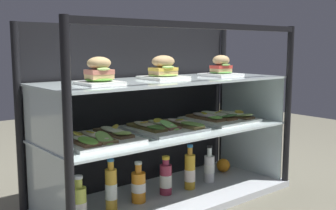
# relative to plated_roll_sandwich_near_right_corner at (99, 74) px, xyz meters

# --- Properties ---
(ground_plane) EXTENTS (6.00, 6.00, 0.02)m
(ground_plane) POSITION_rel_plated_roll_sandwich_near_right_corner_xyz_m (0.41, 0.02, -0.71)
(ground_plane) COLOR #605D4F
(ground_plane) RESTS_ON ground
(case_base_deck) EXTENTS (1.39, 0.55, 0.04)m
(case_base_deck) POSITION_rel_plated_roll_sandwich_near_right_corner_xyz_m (0.41, 0.02, -0.68)
(case_base_deck) COLOR #B5B9BF
(case_base_deck) RESTS_ON ground
(case_frame) EXTENTS (1.39, 0.55, 0.93)m
(case_frame) POSITION_rel_plated_roll_sandwich_near_right_corner_xyz_m (0.41, 0.17, -0.19)
(case_frame) COLOR black
(case_frame) RESTS_ON ground
(riser_lower_tier) EXTENTS (1.32, 0.47, 0.34)m
(riser_lower_tier) POSITION_rel_plated_roll_sandwich_near_right_corner_xyz_m (0.41, 0.02, -0.49)
(riser_lower_tier) COLOR silver
(riser_lower_tier) RESTS_ON case_base_deck
(shelf_lower_glass) EXTENTS (1.34, 0.49, 0.01)m
(shelf_lower_glass) POSITION_rel_plated_roll_sandwich_near_right_corner_xyz_m (0.41, 0.02, -0.32)
(shelf_lower_glass) COLOR silver
(shelf_lower_glass) RESTS_ON riser_lower_tier
(riser_upper_tier) EXTENTS (1.32, 0.47, 0.25)m
(riser_upper_tier) POSITION_rel_plated_roll_sandwich_near_right_corner_xyz_m (0.41, 0.02, -0.19)
(riser_upper_tier) COLOR silver
(riser_upper_tier) RESTS_ON shelf_lower_glass
(shelf_upper_glass) EXTENTS (1.34, 0.49, 0.01)m
(shelf_upper_glass) POSITION_rel_plated_roll_sandwich_near_right_corner_xyz_m (0.41, 0.02, -0.05)
(shelf_upper_glass) COLOR silver
(shelf_upper_glass) RESTS_ON riser_upper_tier
(plated_roll_sandwich_near_right_corner) EXTENTS (0.18, 0.18, 0.12)m
(plated_roll_sandwich_near_right_corner) POSITION_rel_plated_roll_sandwich_near_right_corner_xyz_m (0.00, 0.00, 0.00)
(plated_roll_sandwich_near_right_corner) COLOR white
(plated_roll_sandwich_near_right_corner) RESTS_ON shelf_upper_glass
(plated_roll_sandwich_right_of_center) EXTENTS (0.20, 0.20, 0.12)m
(plated_roll_sandwich_right_of_center) POSITION_rel_plated_roll_sandwich_near_right_corner_xyz_m (0.41, 0.06, -0.00)
(plated_roll_sandwich_right_of_center) COLOR white
(plated_roll_sandwich_right_of_center) RESTS_ON shelf_upper_glass
(plated_roll_sandwich_center) EXTENTS (0.19, 0.19, 0.12)m
(plated_roll_sandwich_center) POSITION_rel_plated_roll_sandwich_near_right_corner_xyz_m (0.80, 0.02, -0.01)
(plated_roll_sandwich_center) COLOR white
(plated_roll_sandwich_center) RESTS_ON shelf_upper_glass
(open_sandwich_tray_near_left_corner) EXTENTS (0.34, 0.36, 0.06)m
(open_sandwich_tray_near_left_corner) POSITION_rel_plated_roll_sandwich_near_right_corner_xyz_m (-0.00, 0.03, -0.29)
(open_sandwich_tray_near_left_corner) COLOR white
(open_sandwich_tray_near_left_corner) RESTS_ON shelf_lower_glass
(open_sandwich_tray_right_of_center) EXTENTS (0.34, 0.37, 0.06)m
(open_sandwich_tray_right_of_center) POSITION_rel_plated_roll_sandwich_near_right_corner_xyz_m (0.41, 0.04, -0.29)
(open_sandwich_tray_right_of_center) COLOR white
(open_sandwich_tray_right_of_center) RESTS_ON shelf_lower_glass
(open_sandwich_tray_far_right) EXTENTS (0.34, 0.36, 0.07)m
(open_sandwich_tray_far_right) POSITION_rel_plated_roll_sandwich_near_right_corner_xyz_m (0.82, 0.05, -0.29)
(open_sandwich_tray_far_right) COLOR white
(open_sandwich_tray_far_right) RESTS_ON shelf_lower_glass
(juice_bottle_tucked_behind) EXTENTS (0.07, 0.07, 0.20)m
(juice_bottle_tucked_behind) POSITION_rel_plated_roll_sandwich_near_right_corner_xyz_m (-0.10, 0.03, -0.58)
(juice_bottle_tucked_behind) COLOR #C1C848
(juice_bottle_tucked_behind) RESTS_ON case_base_deck
(juice_bottle_front_left_end) EXTENTS (0.06, 0.06, 0.25)m
(juice_bottle_front_left_end) POSITION_rel_plated_roll_sandwich_near_right_corner_xyz_m (0.07, 0.04, -0.56)
(juice_bottle_front_left_end) COLOR gold
(juice_bottle_front_left_end) RESTS_ON case_base_deck
(juice_bottle_front_right_end) EXTENTS (0.07, 0.07, 0.21)m
(juice_bottle_front_right_end) POSITION_rel_plated_roll_sandwich_near_right_corner_xyz_m (0.23, 0.03, -0.58)
(juice_bottle_front_right_end) COLOR orange
(juice_bottle_front_right_end) RESTS_ON case_base_deck
(juice_bottle_back_right) EXTENTS (0.07, 0.07, 0.21)m
(juice_bottle_back_right) POSITION_rel_plated_roll_sandwich_near_right_corner_xyz_m (0.40, 0.03, -0.57)
(juice_bottle_back_right) COLOR #992C43
(juice_bottle_back_right) RESTS_ON case_base_deck
(juice_bottle_front_second) EXTENTS (0.06, 0.06, 0.25)m
(juice_bottle_front_second) POSITION_rel_plated_roll_sandwich_near_right_corner_xyz_m (0.56, 0.01, -0.56)
(juice_bottle_front_second) COLOR gold
(juice_bottle_front_second) RESTS_ON case_base_deck
(juice_bottle_front_fourth) EXTENTS (0.06, 0.06, 0.21)m
(juice_bottle_front_fourth) POSITION_rel_plated_roll_sandwich_near_right_corner_xyz_m (0.72, 0.03, -0.57)
(juice_bottle_front_fourth) COLOR white
(juice_bottle_front_fourth) RESTS_ON case_base_deck
(orange_fruit_beside_bottles) EXTENTS (0.08, 0.08, 0.08)m
(orange_fruit_beside_bottles) POSITION_rel_plated_roll_sandwich_near_right_corner_xyz_m (0.93, 0.11, -0.62)
(orange_fruit_beside_bottles) COLOR orange
(orange_fruit_beside_bottles) RESTS_ON case_base_deck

